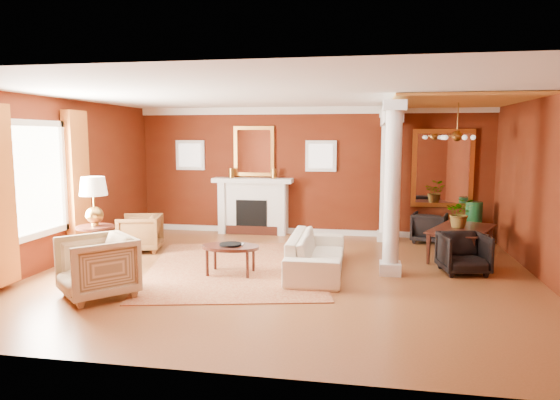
% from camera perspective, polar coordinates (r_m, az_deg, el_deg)
% --- Properties ---
extents(ground, '(8.00, 8.00, 0.00)m').
position_cam_1_polar(ground, '(8.23, 0.50, -8.49)').
color(ground, brown).
rests_on(ground, ground).
extents(room_shell, '(8.04, 7.04, 2.92)m').
position_cam_1_polar(room_shell, '(7.93, 0.51, 5.69)').
color(room_shell, '#521C0B').
rests_on(room_shell, ground).
extents(fireplace, '(1.85, 0.42, 1.29)m').
position_cam_1_polar(fireplace, '(11.55, -3.11, -0.67)').
color(fireplace, silver).
rests_on(fireplace, ground).
extents(overmantel_mirror, '(0.95, 0.07, 1.15)m').
position_cam_1_polar(overmantel_mirror, '(11.58, -3.00, 5.58)').
color(overmantel_mirror, gold).
rests_on(overmantel_mirror, fireplace).
extents(flank_window_left, '(0.70, 0.07, 0.70)m').
position_cam_1_polar(flank_window_left, '(12.03, -10.22, 5.06)').
color(flank_window_left, silver).
rests_on(flank_window_left, room_shell).
extents(flank_window_right, '(0.70, 0.07, 0.70)m').
position_cam_1_polar(flank_window_right, '(11.34, 4.70, 5.03)').
color(flank_window_right, silver).
rests_on(flank_window_right, room_shell).
extents(left_window, '(0.21, 2.55, 2.60)m').
position_cam_1_polar(left_window, '(8.94, -25.65, 1.34)').
color(left_window, white).
rests_on(left_window, room_shell).
extents(column_front, '(0.36, 0.36, 2.80)m').
position_cam_1_polar(column_front, '(8.16, 12.72, 1.41)').
color(column_front, silver).
rests_on(column_front, ground).
extents(column_back, '(0.36, 0.36, 2.80)m').
position_cam_1_polar(column_back, '(10.85, 12.10, 2.82)').
color(column_back, silver).
rests_on(column_back, ground).
extents(header_beam, '(0.30, 3.20, 0.32)m').
position_cam_1_polar(header_beam, '(9.73, 12.50, 9.35)').
color(header_beam, silver).
rests_on(header_beam, column_front).
extents(amber_ceiling, '(2.30, 3.40, 0.04)m').
position_cam_1_polar(amber_ceiling, '(9.71, 19.49, 10.60)').
color(amber_ceiling, gold).
rests_on(amber_ceiling, room_shell).
extents(dining_mirror, '(1.30, 0.07, 1.70)m').
position_cam_1_polar(dining_mirror, '(11.40, 18.09, 3.45)').
color(dining_mirror, gold).
rests_on(dining_mirror, room_shell).
extents(chandelier, '(0.60, 0.62, 0.75)m').
position_cam_1_polar(chandelier, '(9.74, 19.58, 6.92)').
color(chandelier, olive).
rests_on(chandelier, room_shell).
extents(crown_trim, '(8.00, 0.08, 0.16)m').
position_cam_1_polar(crown_trim, '(11.37, 3.48, 10.19)').
color(crown_trim, silver).
rests_on(crown_trim, room_shell).
extents(base_trim, '(8.00, 0.08, 0.12)m').
position_cam_1_polar(base_trim, '(11.56, 3.37, -3.61)').
color(base_trim, silver).
rests_on(base_trim, ground).
extents(rug, '(3.61, 4.34, 0.02)m').
position_cam_1_polar(rug, '(8.66, -5.17, -7.67)').
color(rug, maroon).
rests_on(rug, ground).
extents(sofa, '(0.69, 2.19, 0.85)m').
position_cam_1_polar(sofa, '(8.29, 4.22, -5.36)').
color(sofa, white).
rests_on(sofa, ground).
extents(armchair_leopard, '(0.89, 0.92, 0.79)m').
position_cam_1_polar(armchair_leopard, '(10.16, -15.70, -3.45)').
color(armchair_leopard, black).
rests_on(armchair_leopard, ground).
extents(armchair_stripe, '(1.26, 1.26, 0.95)m').
position_cam_1_polar(armchair_stripe, '(7.46, -20.21, -6.84)').
color(armchair_stripe, tan).
rests_on(armchair_stripe, ground).
extents(coffee_table, '(0.95, 0.95, 0.48)m').
position_cam_1_polar(coffee_table, '(8.17, -5.67, -5.52)').
color(coffee_table, black).
rests_on(coffee_table, ground).
extents(coffee_book, '(0.15, 0.03, 0.20)m').
position_cam_1_polar(coffee_book, '(8.19, -5.23, -4.43)').
color(coffee_book, black).
rests_on(coffee_book, coffee_table).
extents(side_table, '(0.63, 0.63, 1.57)m').
position_cam_1_polar(side_table, '(8.97, -20.48, -0.70)').
color(side_table, black).
rests_on(side_table, ground).
extents(dining_table, '(1.18, 1.72, 0.91)m').
position_cam_1_polar(dining_table, '(9.75, 20.20, -3.72)').
color(dining_table, black).
rests_on(dining_table, ground).
extents(dining_chair_near, '(0.82, 0.79, 0.74)m').
position_cam_1_polar(dining_chair_near, '(8.74, 20.24, -5.53)').
color(dining_chair_near, black).
rests_on(dining_chair_near, ground).
extents(dining_chair_far, '(0.82, 0.79, 0.70)m').
position_cam_1_polar(dining_chair_far, '(11.05, 16.70, -2.88)').
color(dining_chair_far, black).
rests_on(dining_chair_far, ground).
extents(green_urn, '(0.38, 0.38, 0.91)m').
position_cam_1_polar(green_urn, '(11.19, 21.21, -2.91)').
color(green_urn, '#164520').
rests_on(green_urn, ground).
extents(potted_plant, '(0.54, 0.59, 0.43)m').
position_cam_1_polar(potted_plant, '(9.68, 19.95, 0.21)').
color(potted_plant, '#26591E').
rests_on(potted_plant, dining_table).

